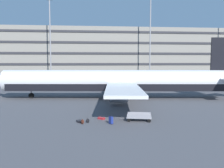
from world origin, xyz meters
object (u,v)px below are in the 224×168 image
at_px(airliner, 118,82).
at_px(suitcase_red, 101,118).
at_px(baggage_cart, 139,117).
at_px(backpack_laid_flat, 88,121).
at_px(suitcase_silver, 79,121).
at_px(suitcase_scuffed, 111,120).
at_px(backpack_black, 83,122).

xyz_separation_m(airliner, suitcase_red, (-3.65, -14.86, -2.72)).
bearing_deg(baggage_cart, backpack_laid_flat, -177.79).
bearing_deg(backpack_laid_flat, suitcase_red, 42.78).
height_order(airliner, suitcase_silver, airliner).
distance_m(suitcase_scuffed, backpack_laid_flat, 2.46).
height_order(suitcase_red, suitcase_silver, suitcase_silver).
xyz_separation_m(backpack_laid_flat, backpack_black, (-0.52, -0.52, 0.02)).
height_order(suitcase_silver, backpack_laid_flat, backpack_laid_flat).
distance_m(suitcase_silver, backpack_laid_flat, 0.89).
height_order(suitcase_scuffed, baggage_cart, suitcase_scuffed).
bearing_deg(backpack_laid_flat, baggage_cart, 2.21).
distance_m(suitcase_silver, suitcase_scuffed, 3.35).
bearing_deg(suitcase_scuffed, backpack_laid_flat, 161.02).
bearing_deg(suitcase_scuffed, airliner, 80.63).
height_order(suitcase_silver, backpack_black, backpack_black).
distance_m(airliner, backpack_laid_flat, 17.21).
height_order(suitcase_red, backpack_black, backpack_black).
xyz_separation_m(suitcase_red, backpack_black, (-1.99, -1.88, 0.13)).
relative_size(backpack_laid_flat, baggage_cart, 0.14).
relative_size(suitcase_scuffed, backpack_laid_flat, 1.85).
bearing_deg(airliner, backpack_laid_flat, -107.52).
height_order(suitcase_scuffed, backpack_laid_flat, suitcase_scuffed).
height_order(suitcase_silver, baggage_cart, baggage_cart).
height_order(airliner, suitcase_scuffed, airliner).
distance_m(suitcase_red, backpack_black, 2.74).
xyz_separation_m(suitcase_scuffed, backpack_black, (-2.83, 0.28, -0.18)).
distance_m(suitcase_red, backpack_laid_flat, 2.01).
distance_m(airliner, backpack_black, 17.85).
bearing_deg(suitcase_red, baggage_cart, -16.48).
bearing_deg(suitcase_red, backpack_black, -136.64).
bearing_deg(baggage_cart, suitcase_silver, 179.69).
xyz_separation_m(suitcase_red, backpack_laid_flat, (-1.47, -1.36, 0.10)).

